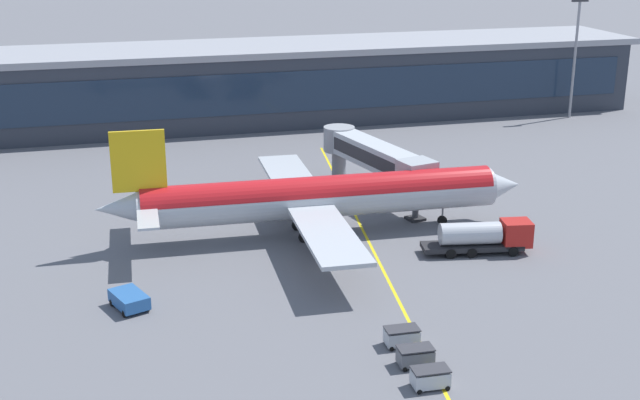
% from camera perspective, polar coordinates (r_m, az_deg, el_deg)
% --- Properties ---
extents(ground_plane, '(700.00, 700.00, 0.00)m').
position_cam_1_polar(ground_plane, '(82.45, 0.56, -4.15)').
color(ground_plane, slate).
extents(apron_lead_in_line, '(11.14, 79.30, 0.01)m').
position_cam_1_polar(apron_lead_in_line, '(85.64, 3.54, -3.30)').
color(apron_lead_in_line, yellow).
rests_on(apron_lead_in_line, ground_plane).
extents(terminal_building, '(162.99, 18.89, 12.27)m').
position_cam_1_polar(terminal_building, '(137.96, -11.26, 7.41)').
color(terminal_building, '#2D333D').
rests_on(terminal_building, ground_plane).
extents(main_airliner, '(45.17, 35.76, 12.17)m').
position_cam_1_polar(main_airliner, '(87.95, -0.12, 0.21)').
color(main_airliner, '#B2B7BC').
rests_on(main_airliner, ground_plane).
extents(jet_bridge, '(7.89, 20.81, 6.86)m').
position_cam_1_polar(jet_bridge, '(100.12, 3.54, 3.03)').
color(jet_bridge, '#B2B7BC').
rests_on(jet_bridge, ground_plane).
extents(fuel_tanker, '(11.07, 4.31, 3.25)m').
position_cam_1_polar(fuel_tanker, '(85.47, 10.96, -2.41)').
color(fuel_tanker, '#232326').
rests_on(fuel_tanker, ground_plane).
extents(pushback_tug, '(3.49, 4.37, 1.40)m').
position_cam_1_polar(pushback_tug, '(74.46, -12.72, -6.49)').
color(pushback_tug, '#285B9E').
rests_on(pushback_tug, ground_plane).
extents(baggage_cart_0, '(2.71, 1.71, 1.48)m').
position_cam_1_polar(baggage_cart_0, '(61.74, 7.42, -11.73)').
color(baggage_cart_0, '#B2B7BC').
rests_on(baggage_cart_0, ground_plane).
extents(baggage_cart_1, '(2.71, 1.71, 1.48)m').
position_cam_1_polar(baggage_cart_1, '(64.35, 6.42, -10.36)').
color(baggage_cart_1, '#595B60').
rests_on(baggage_cart_1, ground_plane).
extents(baggage_cart_2, '(2.71, 1.71, 1.48)m').
position_cam_1_polar(baggage_cart_2, '(67.01, 5.51, -9.09)').
color(baggage_cart_2, '#B2B7BC').
rests_on(baggage_cart_2, ground_plane).
extents(apron_light_mast_1, '(2.80, 0.50, 19.71)m').
position_cam_1_polar(apron_light_mast_1, '(146.52, 16.80, 9.84)').
color(apron_light_mast_1, gray).
rests_on(apron_light_mast_1, ground_plane).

